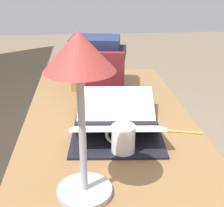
# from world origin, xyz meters

# --- Properties ---
(reading_desk) EXTENTS (1.29, 0.66, 0.73)m
(reading_desk) POSITION_xyz_m (0.00, 0.00, 0.62)
(reading_desk) COLOR brown
(reading_desk) RESTS_ON ground_plane
(open_book) EXTENTS (0.47, 0.35, 0.09)m
(open_book) POSITION_xyz_m (-0.10, -0.02, 0.76)
(open_book) COLOR black
(open_book) RESTS_ON reading_desk
(book_stack_tall) EXTENTS (0.24, 0.32, 0.25)m
(book_stack_tall) POSITION_xyz_m (0.39, 0.03, 0.85)
(book_stack_tall) COLOR #BC8933
(book_stack_tall) RESTS_ON reading_desk
(book_standing_upright) EXTENTS (0.07, 0.18, 0.21)m
(book_standing_upright) POSITION_xyz_m (0.23, -0.01, 0.84)
(book_standing_upright) COLOR maroon
(book_standing_upright) RESTS_ON reading_desk
(reading_lamp) EXTENTS (0.16, 0.16, 0.42)m
(reading_lamp) POSITION_xyz_m (-0.46, 0.10, 1.06)
(reading_lamp) COLOR #ADADB2
(reading_lamp) RESTS_ON reading_desk
(coffee_mug) EXTENTS (0.09, 0.09, 0.10)m
(coffee_mug) POSITION_xyz_m (-0.28, -0.02, 0.78)
(coffee_mug) COLOR white
(coffee_mug) RESTS_ON reading_desk
(pencil) EXTENTS (0.04, 0.14, 0.01)m
(pencil) POSITION_xyz_m (-0.16, -0.25, 0.74)
(pencil) COLOR gold
(pencil) RESTS_ON reading_desk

